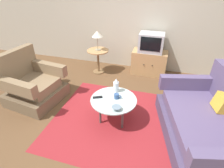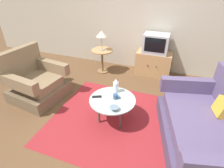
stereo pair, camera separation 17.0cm
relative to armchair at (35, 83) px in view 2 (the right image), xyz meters
The scene contains 14 objects.
ground_plane 1.58m from the armchair, ahead, with size 16.00×16.00×0.00m, color brown.
back_wall 2.77m from the armchair, 53.22° to the left, with size 9.00×0.12×2.70m, color #BCB29E.
area_rug 1.69m from the armchair, ahead, with size 2.02×1.95×0.00m, color maroon.
armchair is the anchor object (origin of this frame).
couch 3.04m from the armchair, ahead, with size 1.35×1.84×0.96m.
coffee_table 1.66m from the armchair, ahead, with size 0.74×0.74×0.43m.
side_table 1.65m from the armchair, 60.56° to the left, with size 0.51×0.51×0.58m.
tv_stand 2.66m from the armchair, 40.94° to the left, with size 0.81×0.45×0.57m.
television 2.69m from the armchair, 40.80° to the left, with size 0.55×0.40×0.43m.
table_lamp 1.77m from the armchair, 60.48° to the left, with size 0.25×0.25×0.45m.
vase 1.65m from the armchair, ahead, with size 0.09×0.09×0.24m.
mug 1.70m from the armchair, ahead, with size 0.12×0.08×0.08m.
bowl 1.81m from the armchair, 12.04° to the right, with size 0.14×0.14×0.05m.
tv_remote_dark 1.41m from the armchair, ahead, with size 0.16×0.10×0.02m.
Camera 2 is at (0.89, -2.14, 2.13)m, focal length 28.80 mm.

